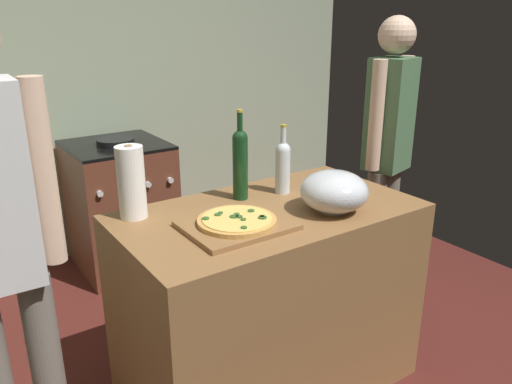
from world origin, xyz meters
name	(u,v)px	position (x,y,z in m)	size (l,w,h in m)	color
ground_plane	(213,318)	(0.00, 1.28, -0.01)	(3.99, 3.15, 0.02)	#511E19
kitchen_wall_rear	(113,69)	(0.00, 2.60, 1.30)	(3.99, 0.10, 2.60)	#99A889
counter	(269,301)	(-0.06, 0.65, 0.44)	(1.27, 0.71, 0.88)	olive
cutting_board	(237,225)	(-0.27, 0.57, 0.89)	(0.40, 0.32, 0.02)	olive
pizza	(237,220)	(-0.27, 0.57, 0.91)	(0.31, 0.31, 0.03)	tan
mixing_bowl	(334,191)	(0.15, 0.49, 0.97)	(0.28, 0.28, 0.17)	#B2B2B7
paper_towel_roll	(131,182)	(-0.56, 0.90, 1.03)	(0.11, 0.11, 0.30)	white
wine_bottle_dark	(240,161)	(-0.08, 0.84, 1.06)	(0.07, 0.07, 0.40)	#143819
wine_bottle_clear	(283,165)	(0.12, 0.79, 1.02)	(0.07, 0.07, 0.32)	silver
stove	(121,206)	(-0.17, 2.20, 0.44)	(0.61, 0.64, 0.91)	brown
person_in_red	(387,145)	(0.96, 0.92, 0.96)	(0.39, 0.25, 1.66)	slate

